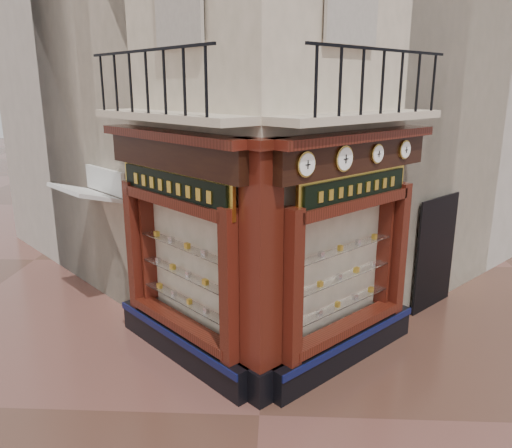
# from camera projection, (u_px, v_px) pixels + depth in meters

# --- Properties ---
(ground) EXTENTS (80.00, 80.00, 0.00)m
(ground) POSITION_uv_depth(u_px,v_px,m) (259.00, 415.00, 7.29)
(ground) COLOR #4E2F24
(ground) RESTS_ON ground
(main_building) EXTENTS (11.31, 11.31, 12.00)m
(main_building) POSITION_uv_depth(u_px,v_px,m) (270.00, 27.00, 11.63)
(main_building) COLOR beige
(main_building) RESTS_ON ground
(neighbour_left) EXTENTS (11.31, 11.31, 11.00)m
(neighbour_left) POSITION_uv_depth(u_px,v_px,m) (185.00, 56.00, 14.26)
(neighbour_left) COLOR #BFB4A6
(neighbour_left) RESTS_ON ground
(neighbour_right) EXTENTS (11.31, 11.31, 11.00)m
(neighbour_right) POSITION_uv_depth(u_px,v_px,m) (360.00, 55.00, 14.04)
(neighbour_right) COLOR #BFB4A6
(neighbour_right) RESTS_ON ground
(shopfront_left) EXTENTS (2.86, 2.86, 3.98)m
(shopfront_left) POSITION_uv_depth(u_px,v_px,m) (179.00, 252.00, 8.34)
(shopfront_left) COLOR black
(shopfront_left) RESTS_ON ground
(shopfront_right) EXTENTS (2.86, 2.86, 3.98)m
(shopfront_right) POSITION_uv_depth(u_px,v_px,m) (349.00, 254.00, 8.22)
(shopfront_right) COLOR black
(shopfront_right) RESTS_ON ground
(corner_pilaster) EXTENTS (0.85, 0.85, 3.98)m
(corner_pilaster) POSITION_uv_depth(u_px,v_px,m) (261.00, 278.00, 7.26)
(corner_pilaster) COLOR black
(corner_pilaster) RESTS_ON ground
(balcony) EXTENTS (5.94, 2.97, 1.03)m
(balcony) POSITION_uv_depth(u_px,v_px,m) (264.00, 116.00, 7.61)
(balcony) COLOR beige
(balcony) RESTS_ON ground
(clock_a) EXTENTS (0.29, 0.29, 0.36)m
(clock_a) POSITION_uv_depth(u_px,v_px,m) (306.00, 164.00, 6.79)
(clock_a) COLOR gold
(clock_a) RESTS_ON ground
(clock_b) EXTENTS (0.31, 0.31, 0.39)m
(clock_b) POSITION_uv_depth(u_px,v_px,m) (344.00, 159.00, 7.33)
(clock_b) COLOR gold
(clock_b) RESTS_ON ground
(clock_c) EXTENTS (0.25, 0.25, 0.31)m
(clock_c) POSITION_uv_depth(u_px,v_px,m) (377.00, 154.00, 7.88)
(clock_c) COLOR gold
(clock_c) RESTS_ON ground
(clock_d) EXTENTS (0.26, 0.26, 0.32)m
(clock_d) POSITION_uv_depth(u_px,v_px,m) (405.00, 150.00, 8.40)
(clock_d) COLOR gold
(clock_d) RESTS_ON ground
(awning) EXTENTS (1.79, 1.79, 0.34)m
(awning) POSITION_uv_depth(u_px,v_px,m) (96.00, 308.00, 10.83)
(awning) COLOR silver
(awning) RESTS_ON ground
(signboard_left) EXTENTS (2.20, 2.20, 0.59)m
(signboard_left) POSITION_uv_depth(u_px,v_px,m) (173.00, 186.00, 7.99)
(signboard_left) COLOR yellow
(signboard_left) RESTS_ON ground
(signboard_right) EXTENTS (1.94, 1.94, 0.52)m
(signboard_right) POSITION_uv_depth(u_px,v_px,m) (356.00, 188.00, 7.86)
(signboard_right) COLOR yellow
(signboard_right) RESTS_ON ground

